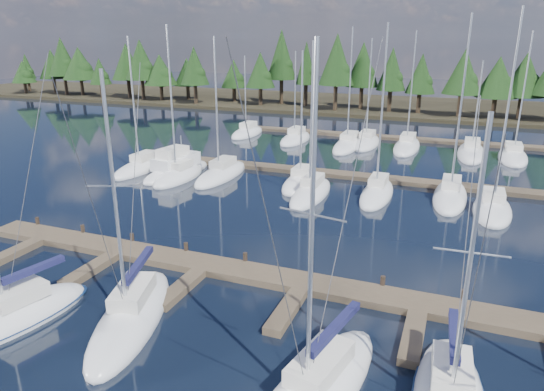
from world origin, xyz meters
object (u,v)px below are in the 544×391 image
at_px(front_sailboat_2, 132,316).
at_px(motor_yacht_left, 176,169).
at_px(main_dock, 301,289).
at_px(front_sailboat_1, 15,317).

relative_size(front_sailboat_2, motor_yacht_left, 1.34).
relative_size(main_dock, front_sailboat_2, 3.50).
bearing_deg(front_sailboat_2, main_dock, 40.03).
bearing_deg(front_sailboat_1, front_sailboat_2, 21.79).
bearing_deg(main_dock, motor_yacht_left, 136.70).
xyz_separation_m(main_dock, motor_yacht_left, (-18.64, 17.57, 0.29)).
relative_size(main_dock, motor_yacht_left, 4.71).
distance_m(front_sailboat_2, motor_yacht_left, 26.08).
height_order(main_dock, motor_yacht_left, motor_yacht_left).
bearing_deg(motor_yacht_left, main_dock, -43.30).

